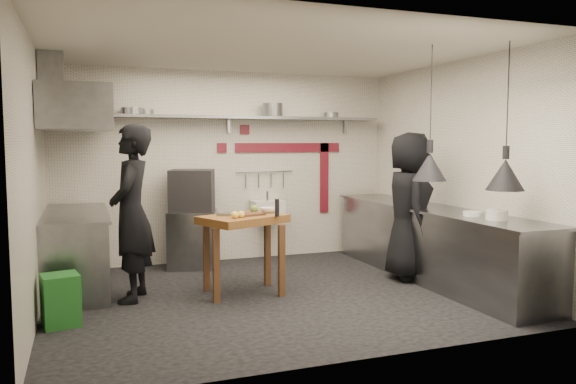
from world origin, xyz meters
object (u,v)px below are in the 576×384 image
object	(u,v)px
prep_table	(243,255)
chef_left	(132,213)
combi_oven	(192,190)
green_bin	(61,300)
chef_right	(409,206)
oven_stand	(193,239)

from	to	relation	value
prep_table	chef_left	distance (m)	1.35
combi_oven	green_bin	bearing A→B (deg)	-111.17
combi_oven	chef_right	world-z (taller)	chef_right
oven_stand	chef_right	bearing A→B (deg)	-15.73
combi_oven	prep_table	distance (m)	1.74
combi_oven	chef_left	size ratio (longest dim) A/B	0.30
combi_oven	green_bin	distance (m)	2.80
oven_stand	green_bin	world-z (taller)	oven_stand
combi_oven	green_bin	xyz separation A→B (m)	(-1.67, -2.09, -0.84)
oven_stand	prep_table	distance (m)	1.62
combi_oven	prep_table	bearing A→B (deg)	-62.11
oven_stand	chef_right	distance (m)	3.02
combi_oven	chef_left	distance (m)	1.70
combi_oven	prep_table	xyz separation A→B (m)	(0.29, -1.59, -0.63)
oven_stand	chef_right	size ratio (longest dim) A/B	0.42
green_bin	chef_left	xyz separation A→B (m)	(0.73, 0.67, 0.73)
oven_stand	combi_oven	xyz separation A→B (m)	(-0.00, 0.00, 0.69)
combi_oven	chef_right	distance (m)	2.98
prep_table	chef_left	world-z (taller)	chef_left
combi_oven	chef_right	size ratio (longest dim) A/B	0.31
oven_stand	chef_left	distance (m)	1.79
green_bin	chef_left	world-z (taller)	chef_left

